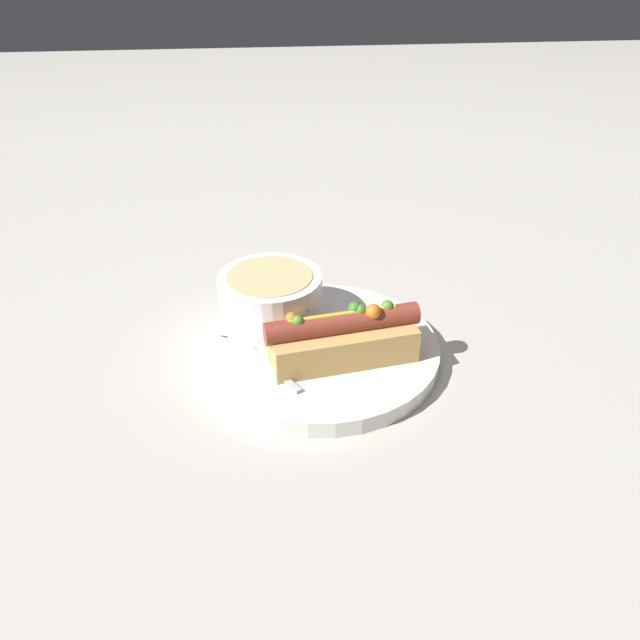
{
  "coord_description": "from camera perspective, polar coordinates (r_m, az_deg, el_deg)",
  "views": [
    {
      "loc": [
        -0.06,
        -0.56,
        0.41
      ],
      "look_at": [
        0.0,
        0.0,
        0.05
      ],
      "focal_mm": 35.0,
      "sensor_mm": 36.0,
      "label": 1
    }
  ],
  "objects": [
    {
      "name": "ground_plane",
      "position": [
        0.7,
        -0.0,
        -3.36
      ],
      "size": [
        4.0,
        4.0,
        0.0
      ],
      "primitive_type": "plane",
      "color": "#BCB7AD"
    },
    {
      "name": "dinner_plate",
      "position": [
        0.69,
        -0.0,
        -2.75
      ],
      "size": [
        0.26,
        0.26,
        0.02
      ],
      "color": "white",
      "rests_on": "ground_plane"
    },
    {
      "name": "hot_dog",
      "position": [
        0.65,
        2.08,
        -1.62
      ],
      "size": [
        0.16,
        0.08,
        0.06
      ],
      "rotation": [
        0.0,
        0.0,
        0.15
      ],
      "color": "tan",
      "rests_on": "dinner_plate"
    },
    {
      "name": "soup_bowl",
      "position": [
        0.71,
        -4.54,
        2.11
      ],
      "size": [
        0.12,
        0.12,
        0.06
      ],
      "color": "white",
      "rests_on": "dinner_plate"
    },
    {
      "name": "spoon",
      "position": [
        0.7,
        -7.91,
        -1.23
      ],
      "size": [
        0.1,
        0.15,
        0.01
      ],
      "rotation": [
        0.0,
        0.0,
        2.11
      ],
      "color": "#B7B7BC",
      "rests_on": "dinner_plate"
    }
  ]
}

